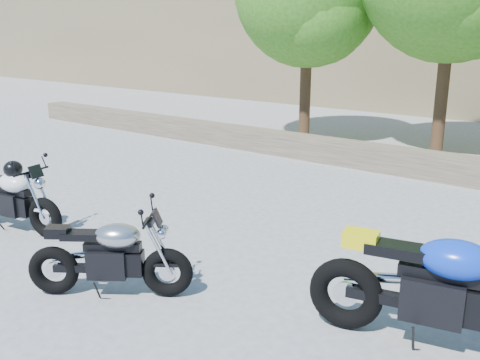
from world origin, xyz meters
name	(u,v)px	position (x,y,z in m)	size (l,w,h in m)	color
ground	(181,249)	(0.00, 0.00, 0.00)	(90.00, 90.00, 0.00)	gray
stone_wall	(365,156)	(0.00, 5.50, 0.25)	(22.00, 0.55, 0.50)	brown
silver_bike	(111,257)	(0.30, -1.37, 0.44)	(1.53, 1.14, 0.90)	black
white_bike	(11,196)	(-2.40, -0.96, 0.50)	(1.85, 0.62, 1.03)	black
blue_bike	(438,291)	(3.37, -0.26, 0.56)	(2.28, 0.82, 1.16)	black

